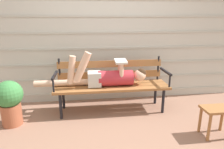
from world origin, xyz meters
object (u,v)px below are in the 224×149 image
at_px(park_bench, 111,82).
at_px(footstool, 217,114).
at_px(reclining_person, 106,76).
at_px(potted_plant, 10,100).

xyz_separation_m(park_bench, footstool, (1.21, -0.95, -0.18)).
bearing_deg(footstool, park_bench, 142.04).
height_order(reclining_person, footstool, reclining_person).
height_order(park_bench, footstool, park_bench).
relative_size(park_bench, footstool, 4.66).
xyz_separation_m(footstool, potted_plant, (-2.66, 0.61, 0.07)).
bearing_deg(reclining_person, potted_plant, -168.97).
bearing_deg(potted_plant, park_bench, 12.99).
relative_size(reclining_person, footstool, 4.52).
height_order(reclining_person, potted_plant, reclining_person).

